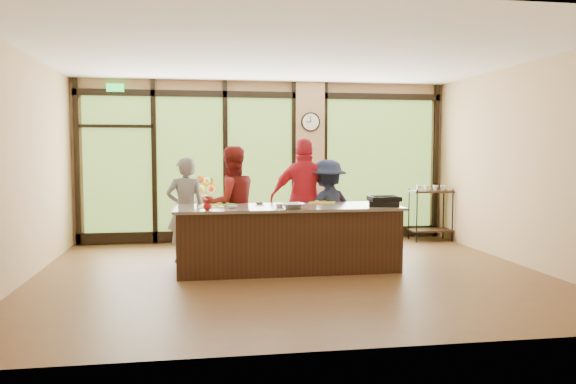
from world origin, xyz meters
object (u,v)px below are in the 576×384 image
object	(u,v)px
island_base	(288,239)
cook_left	(186,210)
flower_stand	(204,224)
cook_right	(328,210)
bar_cart	(431,207)
roasting_pan	(384,204)

from	to	relation	value
island_base	cook_left	world-z (taller)	cook_left
cook_left	flower_stand	world-z (taller)	cook_left
cook_right	flower_stand	bearing A→B (deg)	-65.45
cook_right	bar_cart	bearing A→B (deg)	-170.18
cook_left	bar_cart	size ratio (longest dim) A/B	1.53
cook_left	bar_cart	distance (m)	4.75
cook_right	bar_cart	world-z (taller)	cook_right
cook_right	bar_cart	distance (m)	2.79
cook_left	roasting_pan	world-z (taller)	cook_left
flower_stand	roasting_pan	bearing A→B (deg)	-56.91
cook_left	flower_stand	distance (m)	1.73
roasting_pan	bar_cart	bearing A→B (deg)	72.27
flower_stand	bar_cart	distance (m)	4.27
island_base	flower_stand	distance (m)	2.71
roasting_pan	flower_stand	xyz separation A→B (m)	(-2.51, 2.68, -0.58)
cook_right	island_base	bearing A→B (deg)	19.92
island_base	flower_stand	size ratio (longest dim) A/B	4.14
cook_left	cook_right	bearing A→B (deg)	171.67
cook_right	cook_left	bearing A→B (deg)	-25.76
cook_right	flower_stand	distance (m)	2.63
cook_left	flower_stand	bearing A→B (deg)	-105.23
cook_left	bar_cart	world-z (taller)	cook_left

